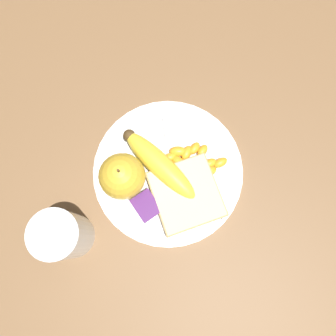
{
  "coord_description": "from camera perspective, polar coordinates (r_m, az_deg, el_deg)",
  "views": [
    {
      "loc": [
        0.1,
        -0.07,
        0.58
      ],
      "look_at": [
        0.0,
        0.0,
        0.03
      ],
      "focal_mm": 35.0,
      "sensor_mm": 36.0,
      "label": 1
    }
  ],
  "objects": [
    {
      "name": "orange_segment_6",
      "position": [
        0.58,
        7.0,
        -0.58
      ],
      "size": [
        0.03,
        0.03,
        0.02
      ],
      "color": "orange",
      "rests_on": "plate"
    },
    {
      "name": "ground_plane",
      "position": [
        0.59,
        -0.0,
        -0.7
      ],
      "size": [
        3.0,
        3.0,
        0.0
      ],
      "primitive_type": "plane",
      "color": "brown"
    },
    {
      "name": "orange_segment_0",
      "position": [
        0.58,
        0.29,
        1.84
      ],
      "size": [
        0.02,
        0.03,
        0.01
      ],
      "color": "orange",
      "rests_on": "plate"
    },
    {
      "name": "plate",
      "position": [
        0.59,
        -0.0,
        -0.53
      ],
      "size": [
        0.27,
        0.27,
        0.01
      ],
      "color": "white",
      "rests_on": "ground_plane"
    },
    {
      "name": "orange_segment_8",
      "position": [
        0.58,
        1.61,
        1.4
      ],
      "size": [
        0.03,
        0.02,
        0.02
      ],
      "color": "orange",
      "rests_on": "plate"
    },
    {
      "name": "bread_slice",
      "position": [
        0.56,
        3.34,
        -4.52
      ],
      "size": [
        0.14,
        0.14,
        0.02
      ],
      "color": "#AB8751",
      "rests_on": "plate"
    },
    {
      "name": "orange_segment_7",
      "position": [
        0.59,
        6.04,
        3.01
      ],
      "size": [
        0.02,
        0.03,
        0.01
      ],
      "color": "orange",
      "rests_on": "plate"
    },
    {
      "name": "orange_segment_1",
      "position": [
        0.58,
        1.74,
        2.92
      ],
      "size": [
        0.03,
        0.04,
        0.02
      ],
      "color": "orange",
      "rests_on": "plate"
    },
    {
      "name": "fork",
      "position": [
        0.58,
        0.66,
        0.09
      ],
      "size": [
        0.15,
        0.09,
        0.0
      ],
      "rotation": [
        0.0,
        0.0,
        12.08
      ],
      "color": "#B2B2B7",
      "rests_on": "plate"
    },
    {
      "name": "orange_segment_9",
      "position": [
        0.59,
        4.65,
        3.44
      ],
      "size": [
        0.02,
        0.03,
        0.01
      ],
      "color": "orange",
      "rests_on": "plate"
    },
    {
      "name": "orange_segment_5",
      "position": [
        0.58,
        9.12,
        0.94
      ],
      "size": [
        0.02,
        0.03,
        0.01
      ],
      "color": "orange",
      "rests_on": "plate"
    },
    {
      "name": "apple",
      "position": [
        0.54,
        -7.98,
        -1.45
      ],
      "size": [
        0.08,
        0.08,
        0.09
      ],
      "color": "gold",
      "rests_on": "plate"
    },
    {
      "name": "orange_segment_2",
      "position": [
        0.58,
        7.23,
        0.78
      ],
      "size": [
        0.02,
        0.03,
        0.01
      ],
      "color": "orange",
      "rests_on": "plate"
    },
    {
      "name": "orange_segment_4",
      "position": [
        0.57,
        5.08,
        -1.54
      ],
      "size": [
        0.03,
        0.03,
        0.01
      ],
      "color": "orange",
      "rests_on": "plate"
    },
    {
      "name": "orange_segment_3",
      "position": [
        0.58,
        3.27,
        2.66
      ],
      "size": [
        0.03,
        0.03,
        0.02
      ],
      "color": "orange",
      "rests_on": "plate"
    },
    {
      "name": "banana",
      "position": [
        0.56,
        -1.64,
        0.74
      ],
      "size": [
        0.17,
        0.07,
        0.04
      ],
      "color": "yellow",
      "rests_on": "plate"
    },
    {
      "name": "juice_glass",
      "position": [
        0.55,
        -17.61,
        -11.19
      ],
      "size": [
        0.08,
        0.08,
        0.11
      ],
      "color": "silver",
      "rests_on": "ground_plane"
    },
    {
      "name": "jam_packet",
      "position": [
        0.56,
        -3.77,
        -6.66
      ],
      "size": [
        0.05,
        0.04,
        0.02
      ],
      "color": "silver",
      "rests_on": "plate"
    }
  ]
}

